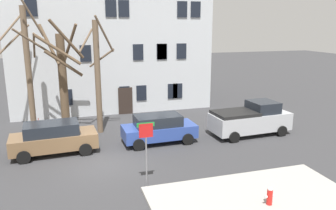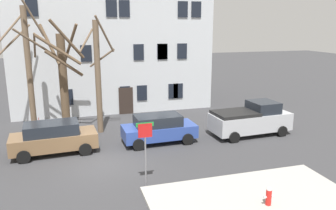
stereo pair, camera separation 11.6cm
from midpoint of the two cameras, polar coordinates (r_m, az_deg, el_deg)
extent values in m
plane|color=#38383A|center=(17.42, -10.89, -9.89)|extent=(120.00, 120.00, 0.00)
cube|color=silver|center=(29.42, -10.07, 9.42)|extent=(15.62, 7.69, 9.60)
cube|color=#2D231E|center=(26.23, -7.43, 0.72)|extent=(1.10, 0.12, 2.10)
cube|color=black|center=(25.81, -17.06, 1.26)|extent=(0.80, 0.08, 1.20)
cube|color=black|center=(26.12, -7.57, 1.89)|extent=(0.80, 0.08, 1.20)
cube|color=black|center=(26.36, -4.70, 2.07)|extent=(0.80, 0.08, 1.20)
cube|color=black|center=(27.00, 0.68, 2.40)|extent=(0.80, 0.08, 1.20)
cube|color=black|center=(27.12, 1.51, 2.45)|extent=(0.80, 0.08, 1.20)
cube|color=black|center=(25.38, -14.07, 8.57)|extent=(0.80, 0.08, 1.20)
cube|color=black|center=(25.86, -5.27, 9.00)|extent=(0.80, 0.08, 1.20)
cube|color=black|center=(26.30, -1.21, 9.14)|extent=(0.80, 0.08, 1.20)
cube|color=black|center=(26.31, -1.17, 9.14)|extent=(0.80, 0.08, 1.20)
cube|color=black|center=(26.78, 2.20, 9.21)|extent=(0.80, 0.08, 1.20)
cube|color=black|center=(25.38, -22.57, 15.20)|extent=(0.80, 0.08, 1.20)
cube|color=black|center=(25.48, -9.90, 16.00)|extent=(0.80, 0.08, 1.20)
cube|color=black|center=(25.62, -7.72, 16.06)|extent=(0.80, 0.08, 1.20)
cube|color=black|center=(26.73, 2.31, 16.07)|extent=(0.80, 0.08, 1.20)
cube|color=black|center=(27.11, 4.63, 16.00)|extent=(0.80, 0.08, 1.20)
cylinder|color=brown|center=(22.92, -22.90, 5.37)|extent=(0.37, 0.37, 8.00)
cylinder|color=brown|center=(22.81, -22.09, 9.44)|extent=(0.30, 1.05, 1.61)
cylinder|color=brown|center=(23.45, -25.57, 11.82)|extent=(1.36, 1.92, 1.73)
cylinder|color=brown|center=(21.60, -21.86, 9.72)|extent=(2.36, 1.47, 1.85)
cylinder|color=brown|center=(22.06, -22.77, 14.33)|extent=(1.45, 1.06, 2.80)
cylinder|color=brown|center=(23.72, -25.00, 10.17)|extent=(1.89, 1.68, 1.87)
cylinder|color=brown|center=(22.94, -17.66, 3.66)|extent=(0.54, 0.54, 6.30)
cylinder|color=brown|center=(21.70, -17.55, 6.79)|extent=(2.26, 0.50, 1.76)
cylinder|color=brown|center=(23.09, -16.58, 10.14)|extent=(1.11, 1.46, 2.51)
cylinder|color=brown|center=(21.40, -18.50, 8.97)|extent=(2.69, 0.48, 1.94)
cylinder|color=brown|center=(22.18, -19.85, 9.76)|extent=(1.26, 1.55, 2.46)
cylinder|color=brown|center=(21.72, -17.11, 10.69)|extent=(2.06, 1.06, 2.47)
cylinder|color=brown|center=(21.52, -12.08, 4.52)|extent=(0.37, 0.37, 7.15)
cylinder|color=brown|center=(22.15, -11.43, 7.90)|extent=(1.63, 0.90, 1.26)
cylinder|color=brown|center=(21.70, -14.04, 10.68)|extent=(1.06, 1.30, 1.45)
cylinder|color=brown|center=(20.77, -11.00, 11.83)|extent=(1.25, 1.11, 2.22)
cube|color=brown|center=(19.21, -19.06, -5.83)|extent=(4.61, 2.07, 0.80)
cube|color=#1E232B|center=(19.00, -19.50, -3.82)|extent=(2.89, 1.75, 0.62)
cylinder|color=black|center=(20.25, -14.71, -5.65)|extent=(0.69, 0.26, 0.68)
cylinder|color=black|center=(18.57, -14.13, -7.41)|extent=(0.69, 0.26, 0.68)
cylinder|color=black|center=(20.24, -23.41, -6.38)|extent=(0.69, 0.26, 0.68)
cylinder|color=black|center=(18.55, -23.65, -8.20)|extent=(0.69, 0.26, 0.68)
cube|color=#2D4799|center=(19.84, -1.68, -4.51)|extent=(4.37, 1.92, 0.75)
cube|color=#1E232B|center=(19.61, -1.94, -2.63)|extent=(2.72, 1.66, 0.62)
cylinder|color=black|center=(21.20, 1.43, -4.31)|extent=(0.69, 0.24, 0.68)
cylinder|color=black|center=(19.61, 3.22, -5.85)|extent=(0.69, 0.24, 0.68)
cylinder|color=black|center=(20.43, -6.37, -5.10)|extent=(0.69, 0.24, 0.68)
cylinder|color=black|center=(18.78, -5.20, -6.78)|extent=(0.69, 0.24, 0.68)
cube|color=#B7BABF|center=(21.82, 13.68, -2.74)|extent=(5.16, 2.29, 1.09)
cube|color=#1E232B|center=(22.10, 15.78, -0.27)|extent=(1.71, 1.86, 0.70)
cube|color=black|center=(21.07, 11.26, -1.38)|extent=(2.73, 2.07, 0.20)
cylinder|color=black|center=(23.71, 15.75, -2.88)|extent=(0.69, 0.26, 0.68)
cylinder|color=black|center=(22.19, 18.75, -4.23)|extent=(0.69, 0.26, 0.68)
cylinder|color=black|center=(21.94, 8.41, -3.83)|extent=(0.69, 0.26, 0.68)
cylinder|color=black|center=(20.29, 11.09, -5.42)|extent=(0.69, 0.26, 0.68)
cylinder|color=red|center=(13.80, 16.77, -14.85)|extent=(0.22, 0.22, 0.63)
sphere|color=silver|center=(13.65, 16.86, -13.61)|extent=(0.21, 0.21, 0.21)
cylinder|color=silver|center=(13.71, 16.20, -14.87)|extent=(0.10, 0.09, 0.09)
cylinder|color=silver|center=(13.87, 17.35, -14.60)|extent=(0.10, 0.09, 0.09)
cylinder|color=slate|center=(14.45, -3.98, -8.60)|extent=(0.07, 0.07, 2.84)
cube|color=red|center=(14.05, -4.04, -4.40)|extent=(0.60, 0.03, 0.60)
cube|color=#1E8C38|center=(14.01, -4.09, -3.38)|extent=(0.76, 0.02, 0.18)
torus|color=black|center=(23.23, -19.63, -3.47)|extent=(0.70, 0.21, 0.71)
torus|color=black|center=(23.09, -22.16, -3.80)|extent=(0.70, 0.21, 0.71)
cylinder|color=maroon|center=(23.09, -20.94, -3.11)|extent=(0.98, 0.27, 0.19)
cylinder|color=maroon|center=(23.00, -21.48, -2.63)|extent=(0.10, 0.06, 0.45)
camera|label=1|loc=(0.06, -90.17, -0.04)|focal=35.59mm
camera|label=2|loc=(0.06, 89.83, 0.04)|focal=35.59mm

